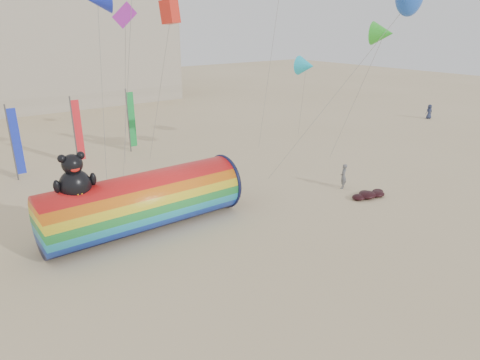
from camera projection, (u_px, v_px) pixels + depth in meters
ground at (250, 234)px, 21.76m from camera, size 160.00×160.00×0.00m
windsock_assembly at (143, 200)px, 21.90m from camera, size 10.31×3.14×4.75m
kite_handler at (343, 176)px, 27.56m from camera, size 0.71×0.66×1.63m
fabric_bundle at (369, 195)px, 26.34m from camera, size 2.62×1.35×0.41m
festival_banners at (78, 130)px, 31.68m from camera, size 9.64×2.00×5.20m
beachgoers at (391, 215)px, 22.01m from camera, size 67.69×43.39×1.84m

